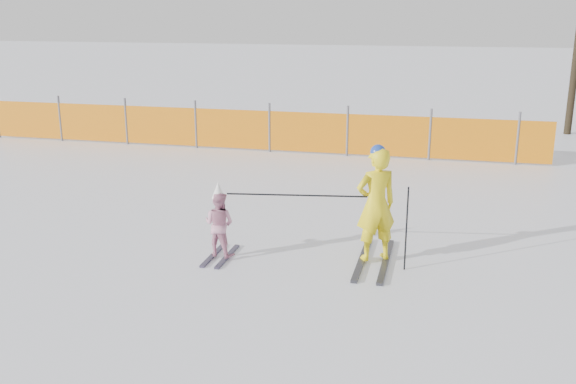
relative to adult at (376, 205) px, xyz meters
name	(u,v)px	position (x,y,z in m)	size (l,w,h in m)	color
ground	(279,270)	(-1.24, -0.65, -0.85)	(120.00, 120.00, 0.00)	white
adult	(376,205)	(0.00, 0.00, 0.00)	(0.71, 1.70, 1.72)	black
child	(219,223)	(-2.22, -0.36, -0.33)	(0.53, 0.94, 1.14)	black
ski_poles	(337,208)	(-0.52, -0.19, -0.02)	(2.56, 0.35, 1.20)	black
safety_fence	(246,129)	(-4.09, 6.86, -0.30)	(14.84, 0.06, 1.25)	#595960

